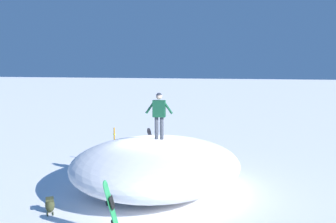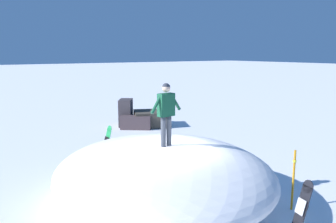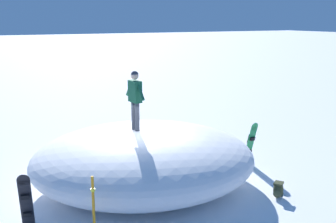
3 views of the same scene
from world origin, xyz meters
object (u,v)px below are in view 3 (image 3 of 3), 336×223
Objects in this scene: snowboard_primary_upright at (251,143)px; trail_marker_pole at (94,212)px; snowboard_secondary_upright at (26,202)px; backpack_near at (278,190)px; snowboarder_standing at (135,95)px.

snowboard_primary_upright is 0.90× the size of trail_marker_pole.
snowboard_secondary_upright is 2.91× the size of backpack_near.
trail_marker_pole is (5.41, 0.19, 0.67)m from backpack_near.
snowboard_primary_upright is 7.70m from snowboard_secondary_upright.
snowboard_primary_upright is 2.89× the size of backpack_near.
snowboarder_standing is 3.99m from trail_marker_pole.
backpack_near is 5.46m from trail_marker_pole.
snowboard_secondary_upright is at bearing 22.02° from snowboarder_standing.
trail_marker_pole is at bearing 2.04° from backpack_near.
trail_marker_pole is at bearing 130.52° from snowboard_secondary_upright.
backpack_near is (-6.61, 1.21, -0.56)m from snowboard_secondary_upright.
snowboarder_standing is 1.02× the size of trail_marker_pole.
snowboarder_standing is 4.14m from snowboard_secondary_upright.
snowboarder_standing is at bearing -128.07° from trail_marker_pole.
snowboarder_standing is 3.28× the size of backpack_near.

